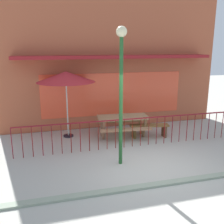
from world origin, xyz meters
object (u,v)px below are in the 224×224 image
patio_bench (149,128)px  street_lamp (121,77)px  picnic_table_left (123,121)px  patio_umbrella (66,77)px

patio_bench → street_lamp: 3.21m
picnic_table_left → street_lamp: (-0.73, -2.13, 1.83)m
picnic_table_left → patio_umbrella: 2.54m
patio_bench → street_lamp: bearing=-132.0°
picnic_table_left → street_lamp: bearing=-108.8°
picnic_table_left → patio_bench: size_ratio=1.33×
patio_umbrella → patio_bench: 3.47m
picnic_table_left → street_lamp: street_lamp is taller
patio_bench → street_lamp: street_lamp is taller
picnic_table_left → patio_umbrella: size_ratio=0.81×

